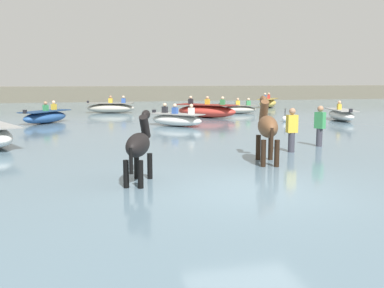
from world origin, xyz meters
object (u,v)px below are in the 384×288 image
boat_mid_outer (268,103)px  channel_buoy (285,119)px  boat_far_inshore (341,115)px  person_onlooker_left (320,129)px  boat_near_port (206,111)px  person_wading_close (292,133)px  boat_distant_east (111,108)px  horse_lead_black (139,146)px  boat_distant_west (45,117)px  boat_near_starboard (176,119)px  horse_trailing_bay (267,128)px  boat_far_offshore (238,109)px

boat_mid_outer → channel_buoy: (-3.91, -11.58, -0.19)m
boat_far_inshore → person_onlooker_left: 10.20m
boat_near_port → channel_buoy: 4.82m
person_wading_close → channel_buoy: bearing=66.1°
boat_distant_east → person_wading_close: size_ratio=2.03×
boat_near_port → person_wading_close: (-0.68, -12.57, 0.20)m
horse_lead_black → boat_distant_east: horse_lead_black is taller
boat_mid_outer → person_wading_close: bearing=-111.0°
boat_distant_west → boat_near_port: bearing=8.5°
boat_near_starboard → person_wading_close: person_wading_close is taller
boat_far_inshore → person_onlooker_left: person_onlooker_left is taller
boat_near_starboard → boat_distant_west: bearing=154.7°
horse_trailing_bay → boat_near_starboard: size_ratio=0.75×
horse_trailing_bay → boat_far_offshore: size_ratio=0.80×
horse_lead_black → boat_distant_west: size_ratio=0.59×
horse_trailing_bay → person_onlooker_left: size_ratio=1.25×
boat_far_offshore → person_onlooker_left: 14.41m
horse_trailing_bay → boat_near_port: size_ratio=0.56×
boat_far_inshore → boat_far_offshore: bearing=122.9°
boat_distant_west → person_wading_close: 13.90m
channel_buoy → boat_distant_east: bearing=135.8°
person_onlooker_left → channel_buoy: size_ratio=2.32×
boat_distant_west → person_wading_close: (8.18, -11.24, 0.27)m
horse_lead_black → person_wading_close: size_ratio=1.10×
boat_distant_west → person_onlooker_left: 14.14m
horse_trailing_bay → boat_far_inshore: bearing=50.4°
person_wading_close → boat_near_starboard: bearing=103.3°
person_wading_close → channel_buoy: (4.02, 9.10, -0.43)m
horse_lead_black → boat_far_inshore: (12.35, 12.14, -0.49)m
person_wading_close → boat_far_offshore: bearing=77.0°
boat_far_offshore → boat_distant_west: bearing=-161.6°
boat_distant_east → channel_buoy: (8.61, -8.37, -0.18)m
boat_near_port → boat_far_offshore: boat_near_port is taller
boat_distant_east → person_wading_close: 18.06m
boat_distant_east → person_wading_close: person_wading_close is taller
person_onlooker_left → channel_buoy: (2.60, 8.23, -0.43)m
boat_far_offshore → person_wading_close: size_ratio=1.57×
person_wading_close → boat_distant_east: bearing=104.7°
boat_far_inshore → person_wading_close: 11.76m
boat_mid_outer → channel_buoy: boat_mid_outer is taller
boat_near_port → horse_lead_black: bearing=-110.1°
boat_far_offshore → horse_trailing_bay: bearing=-106.5°
boat_distant_east → boat_mid_outer: boat_mid_outer is taller
boat_near_starboard → boat_far_inshore: boat_near_starboard is taller
person_onlooker_left → boat_distant_west: bearing=132.8°
boat_mid_outer → person_onlooker_left: bearing=-108.2°
boat_near_starboard → channel_buoy: bearing=7.6°
boat_distant_west → channel_buoy: 12.39m
boat_near_starboard → person_onlooker_left: 8.17m
boat_near_starboard → boat_far_inshore: size_ratio=0.83×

